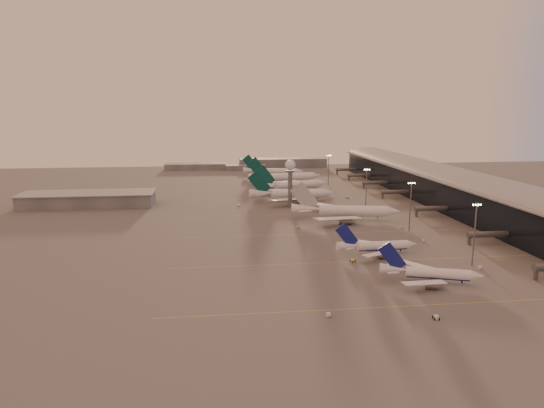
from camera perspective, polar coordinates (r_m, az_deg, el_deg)
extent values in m
plane|color=#555353|center=(184.69, 6.38, -7.87)|extent=(700.00, 700.00, 0.00)
cube|color=gold|center=(163.67, 19.75, -11.03)|extent=(180.00, 0.25, 0.02)
cube|color=gold|center=(202.36, 14.09, -6.43)|extent=(180.00, 0.25, 0.02)
cube|color=gold|center=(243.24, 10.35, -3.30)|extent=(180.00, 0.25, 0.02)
cube|color=gold|center=(285.35, 7.72, -1.08)|extent=(180.00, 0.25, 0.02)
cube|color=gold|center=(333.04, 5.58, 0.73)|extent=(180.00, 0.25, 0.02)
cube|color=black|center=(321.00, 20.92, 1.28)|extent=(36.00, 360.00, 18.00)
cylinder|color=gray|center=(319.70, 21.03, 2.87)|extent=(10.08, 360.00, 10.08)
cube|color=gray|center=(319.67, 21.03, 2.90)|extent=(40.00, 362.00, 0.80)
cube|color=#5A5D62|center=(197.76, 28.62, -7.24)|extent=(1.20, 1.20, 4.40)
cylinder|color=#5A5D62|center=(239.35, 24.33, -3.26)|extent=(22.00, 2.80, 2.80)
cube|color=#5A5D62|center=(234.94, 22.19, -3.93)|extent=(1.20, 1.20, 4.40)
cylinder|color=#5A5D62|center=(289.15, 18.47, -0.49)|extent=(22.00, 2.80, 2.80)
cube|color=#5A5D62|center=(285.50, 16.62, -0.99)|extent=(1.20, 1.20, 4.40)
cylinder|color=#5A5D62|center=(339.71, 14.49, 1.40)|extent=(22.00, 2.80, 2.80)
cube|color=#5A5D62|center=(336.61, 12.88, 0.99)|extent=(1.20, 1.20, 4.40)
cylinder|color=#5A5D62|center=(378.63, 12.21, 2.48)|extent=(22.00, 2.80, 2.80)
cube|color=#5A5D62|center=(375.86, 10.75, 2.12)|extent=(1.20, 1.20, 4.40)
cylinder|color=#5A5D62|center=(418.15, 10.36, 3.35)|extent=(22.00, 2.80, 2.80)
cube|color=#5A5D62|center=(415.64, 9.03, 3.03)|extent=(1.20, 1.20, 4.40)
cylinder|color=#5A5D62|center=(456.20, 8.89, 4.04)|extent=(22.00, 2.80, 2.80)
cube|color=#5A5D62|center=(453.90, 7.66, 3.75)|extent=(1.20, 1.20, 4.40)
cube|color=slate|center=(324.71, -20.81, 0.50)|extent=(80.00, 25.00, 8.00)
cube|color=gray|center=(324.01, -20.86, 1.23)|extent=(82.00, 27.00, 0.60)
cylinder|color=#5A5D62|center=(297.51, 2.14, 1.67)|extent=(2.60, 2.60, 22.00)
cylinder|color=#5A5D62|center=(295.84, 2.16, 3.87)|extent=(5.20, 5.20, 1.20)
sphere|color=white|center=(295.37, 2.16, 4.62)|extent=(6.40, 6.40, 6.40)
cylinder|color=#5A5D62|center=(294.97, 2.17, 5.34)|extent=(0.16, 0.16, 2.00)
cylinder|color=#5A5D62|center=(202.13, 22.72, -3.31)|extent=(0.56, 0.56, 25.00)
cube|color=#5A5D62|center=(199.65, 22.98, 0.03)|extent=(3.60, 0.25, 0.25)
sphere|color=#FFEABF|center=(198.98, 22.59, -0.10)|extent=(0.56, 0.56, 0.56)
sphere|color=#FFEABF|center=(199.47, 22.84, -0.09)|extent=(0.56, 0.56, 0.56)
sphere|color=#FFEABF|center=(199.97, 23.09, -0.08)|extent=(0.56, 0.56, 0.56)
sphere|color=#FFEABF|center=(200.47, 23.34, -0.08)|extent=(0.56, 0.56, 0.56)
cylinder|color=#5A5D62|center=(248.96, 15.96, -0.27)|extent=(0.56, 0.56, 25.00)
cube|color=#5A5D62|center=(246.96, 16.11, 2.46)|extent=(3.60, 0.25, 0.25)
sphere|color=#FFEABF|center=(246.44, 15.78, 2.36)|extent=(0.56, 0.56, 0.56)
sphere|color=#FFEABF|center=(246.82, 16.00, 2.37)|extent=(0.56, 0.56, 0.56)
sphere|color=#FFEABF|center=(247.21, 16.21, 2.37)|extent=(0.56, 0.56, 0.56)
sphere|color=#FFEABF|center=(247.60, 16.42, 2.37)|extent=(0.56, 0.56, 0.56)
cylinder|color=#5A5D62|center=(298.01, 11.03, 1.78)|extent=(0.56, 0.56, 25.00)
cube|color=#5A5D62|center=(296.34, 11.12, 4.07)|extent=(3.60, 0.25, 0.25)
sphere|color=#FFEABF|center=(295.93, 10.84, 4.00)|extent=(0.56, 0.56, 0.56)
sphere|color=#FFEABF|center=(296.23, 11.02, 4.00)|extent=(0.56, 0.56, 0.56)
sphere|color=#FFEABF|center=(296.54, 11.20, 4.00)|extent=(0.56, 0.56, 0.56)
sphere|color=#FFEABF|center=(296.85, 11.39, 4.00)|extent=(0.56, 0.56, 0.56)
cylinder|color=#5A5D62|center=(383.31, 6.66, 3.97)|extent=(0.56, 0.56, 25.00)
cube|color=#5A5D62|center=(382.01, 6.70, 5.75)|extent=(3.60, 0.25, 0.25)
sphere|color=#FFEABF|center=(381.70, 6.48, 5.69)|extent=(0.56, 0.56, 0.56)
sphere|color=#FFEABF|center=(381.93, 6.63, 5.69)|extent=(0.56, 0.56, 0.56)
sphere|color=#FFEABF|center=(382.16, 6.77, 5.69)|extent=(0.56, 0.56, 0.56)
sphere|color=#FFEABF|center=(382.40, 6.92, 5.69)|extent=(0.56, 0.56, 0.56)
cube|color=slate|center=(493.55, -9.01, 4.39)|extent=(60.00, 18.00, 6.00)
cube|color=slate|center=(507.89, 1.26, 4.88)|extent=(90.00, 20.00, 9.00)
cube|color=slate|center=(484.27, -3.12, 4.33)|extent=(40.00, 15.00, 5.00)
cylinder|color=white|center=(180.52, 18.91, -7.87)|extent=(21.60, 10.43, 3.67)
cylinder|color=navy|center=(180.79, 18.89, -8.12)|extent=(20.86, 9.32, 2.64)
cone|color=white|center=(182.62, 22.95, -7.94)|extent=(5.14, 4.82, 3.67)
cone|color=white|center=(179.06, 14.01, -7.59)|extent=(9.75, 6.39, 3.67)
cube|color=white|center=(171.64, 17.47, -9.00)|extent=(15.98, 6.06, 1.15)
cylinder|color=slate|center=(174.49, 18.24, -9.30)|extent=(4.72, 3.60, 2.39)
cube|color=slate|center=(174.14, 18.26, -8.98)|extent=(0.35, 0.32, 1.47)
cube|color=white|center=(188.66, 16.97, -7.13)|extent=(13.31, 13.85, 1.15)
cylinder|color=slate|center=(187.43, 17.80, -7.84)|extent=(4.72, 3.60, 2.39)
cube|color=slate|center=(187.11, 17.82, -7.54)|extent=(0.35, 0.32, 1.47)
cube|color=navy|center=(177.66, 13.93, -6.20)|extent=(9.65, 3.57, 10.94)
cube|color=white|center=(175.08, 14.07, -7.99)|extent=(4.34, 2.08, 0.24)
cube|color=white|center=(183.00, 13.98, -7.15)|extent=(4.06, 4.05, 0.24)
cylinder|color=black|center=(182.56, 21.44, -8.67)|extent=(0.48, 0.48, 0.97)
cylinder|color=black|center=(183.10, 18.24, -8.37)|extent=(1.16, 0.80, 1.06)
cylinder|color=black|center=(179.11, 18.38, -8.82)|extent=(1.16, 0.80, 1.06)
cylinder|color=white|center=(209.61, 12.87, -4.91)|extent=(21.65, 4.33, 3.67)
cylinder|color=navy|center=(209.84, 12.86, -5.12)|extent=(21.19, 3.29, 2.64)
cone|color=white|center=(214.56, 16.08, -4.69)|extent=(4.28, 3.79, 3.67)
cone|color=white|center=(204.50, 8.87, -5.03)|extent=(9.14, 3.94, 3.67)
cube|color=white|center=(199.86, 12.38, -5.87)|extent=(15.32, 10.87, 1.15)
cylinder|color=slate|center=(203.17, 12.85, -6.10)|extent=(4.24, 2.51, 2.38)
cube|color=slate|center=(202.87, 12.86, -5.82)|extent=(0.30, 0.25, 1.47)
cube|color=white|center=(216.11, 10.69, -4.51)|extent=(15.58, 10.13, 1.15)
cylinder|color=slate|center=(215.50, 11.52, -5.05)|extent=(4.24, 2.51, 2.38)
cube|color=slate|center=(215.22, 11.53, -4.78)|extent=(0.30, 0.25, 1.47)
cube|color=navy|center=(203.16, 8.78, -3.80)|extent=(10.07, 0.65, 10.93)
cube|color=white|center=(200.67, 9.23, -5.33)|extent=(4.42, 3.33, 0.24)
cube|color=white|center=(208.30, 8.54, -4.69)|extent=(4.44, 3.14, 0.24)
cylinder|color=black|center=(213.37, 14.90, -5.42)|extent=(0.48, 0.48, 0.97)
cylinder|color=black|center=(211.58, 12.19, -5.42)|extent=(1.08, 0.52, 1.06)
cylinder|color=black|center=(207.78, 12.61, -5.75)|extent=(1.08, 0.52, 1.06)
cylinder|color=white|center=(268.88, 9.45, -1.03)|extent=(36.74, 12.57, 5.68)
cylinder|color=white|center=(269.15, 9.44, -1.29)|extent=(35.72, 10.87, 4.09)
cone|color=white|center=(271.71, 14.01, -1.08)|extent=(7.99, 6.93, 5.68)
cone|color=white|center=(267.62, 3.95, -0.80)|extent=(16.04, 8.51, 5.68)
cube|color=white|center=(253.72, 7.74, -1.94)|extent=(26.70, 13.35, 1.69)
cylinder|color=slate|center=(258.02, 8.66, -2.27)|extent=(7.61, 4.98, 3.69)
cube|color=slate|center=(257.72, 8.67, -1.98)|extent=(0.31, 0.28, 2.27)
cube|color=white|center=(283.19, 7.39, -0.56)|extent=(24.04, 21.14, 1.69)
cylinder|color=slate|center=(280.45, 8.32, -1.18)|extent=(7.61, 4.98, 3.69)
cube|color=slate|center=(280.18, 8.32, -0.91)|extent=(0.31, 0.28, 2.27)
cube|color=#ACAEB4|center=(266.32, 3.81, 0.61)|extent=(15.50, 3.35, 16.85)
cube|color=white|center=(260.72, 3.87, -1.09)|extent=(7.47, 4.35, 0.23)
cube|color=white|center=(274.48, 3.90, -0.47)|extent=(7.20, 6.35, 0.23)
cylinder|color=black|center=(271.23, 12.33, -1.78)|extent=(0.46, 0.46, 0.92)
cylinder|color=black|center=(271.33, 8.77, -1.64)|extent=(1.08, 0.64, 1.01)
cylinder|color=black|center=(267.41, 8.84, -1.83)|extent=(1.08, 0.64, 1.01)
cylinder|color=white|center=(319.65, 3.06, 1.05)|extent=(34.95, 5.65, 5.64)
cylinder|color=white|center=(319.88, 3.06, 0.83)|extent=(34.25, 4.07, 4.06)
cone|color=white|center=(323.83, 6.70, 1.12)|extent=(6.77, 5.64, 5.64)
cone|color=white|center=(316.28, -1.37, 1.09)|extent=(14.66, 5.64, 5.64)
cube|color=white|center=(304.19, 1.93, 0.36)|extent=(25.17, 17.09, 1.67)
cylinder|color=slate|center=(308.67, 2.62, 0.07)|extent=(6.77, 3.67, 3.66)
cube|color=slate|center=(308.41, 2.62, 0.31)|extent=(0.29, 0.24, 2.25)
cube|color=white|center=(332.81, 1.17, 1.30)|extent=(25.16, 17.11, 1.67)
cylinder|color=slate|center=(330.45, 1.99, 0.81)|extent=(6.77, 3.67, 3.66)
cube|color=slate|center=(330.21, 1.99, 1.04)|extent=(0.29, 0.24, 2.25)
cube|color=#083E37|center=(315.11, -1.51, 2.29)|extent=(15.51, 0.35, 16.68)
cube|color=white|center=(309.61, -1.29, 0.89)|extent=(7.19, 5.24, 0.24)
cube|color=white|center=(322.87, -1.52, 1.32)|extent=(7.19, 5.25, 0.24)
cylinder|color=black|center=(322.79, 5.38, 0.49)|extent=(0.49, 0.49, 0.97)
cylinder|color=black|center=(321.88, 2.50, 0.51)|extent=(1.07, 0.49, 1.07)
cylinder|color=black|center=(317.74, 2.62, 0.36)|extent=(1.07, 0.49, 1.07)
cylinder|color=white|center=(358.34, 3.03, 2.14)|extent=(34.60, 12.39, 5.52)
cylinder|color=white|center=(358.54, 3.03, 1.94)|extent=(33.62, 10.74, 3.97)
cone|color=white|center=(366.28, 6.00, 2.29)|extent=(7.61, 6.75, 5.52)
cone|color=white|center=(350.12, -0.67, 2.05)|extent=(15.17, 8.33, 5.52)
cube|color=white|center=(342.25, 2.60, 1.55)|extent=(22.76, 20.31, 1.63)
cylinder|color=slate|center=(347.26, 3.04, 1.31)|extent=(7.21, 4.86, 3.59)
cube|color=slate|center=(347.04, 3.04, 1.52)|extent=(0.33, 0.29, 2.21)
cube|color=white|center=(368.86, 0.99, 2.26)|extent=(25.45, 12.45, 1.63)
cylinder|color=slate|center=(367.48, 1.78, 1.86)|extent=(7.21, 4.86, 3.59)
cube|color=slate|center=(367.27, 1.78, 2.06)|extent=(0.33, 0.29, 2.21)
cube|color=#083E37|center=(348.92, -0.78, 3.12)|extent=(14.92, 3.43, 16.32)
cube|color=white|center=(343.81, -0.36, 1.91)|extent=(6.75, 6.02, 0.24)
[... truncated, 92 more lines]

